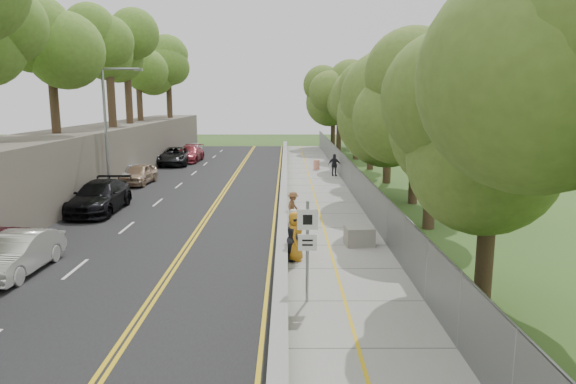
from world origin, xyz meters
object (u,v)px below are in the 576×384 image
object	(u,v)px
painter_0	(295,236)
person_far	(334,165)
concrete_block	(359,236)
construction_barrel	(317,165)
signpost	(307,240)
streetlight	(109,123)
car_1	(18,254)

from	to	relation	value
painter_0	person_far	xyz separation A→B (m)	(3.45, 21.35, -0.07)
painter_0	person_far	bearing A→B (deg)	-3.66
concrete_block	construction_barrel	bearing A→B (deg)	91.17
signpost	person_far	world-z (taller)	signpost
streetlight	painter_0	xyz separation A→B (m)	(11.21, -13.00, -3.65)
streetlight	person_far	distance (m)	17.28
signpost	car_1	world-z (taller)	signpost
construction_barrel	painter_0	distance (m)	25.11
streetlight	construction_barrel	size ratio (longest dim) A/B	9.56
construction_barrel	concrete_block	xyz separation A→B (m)	(0.47, -23.00, -0.03)
construction_barrel	person_far	size ratio (longest dim) A/B	0.48
concrete_block	car_1	distance (m)	12.93
construction_barrel	signpost	bearing A→B (deg)	-93.84
streetlight	painter_0	distance (m)	17.55
streetlight	painter_0	world-z (taller)	streetlight
streetlight	person_far	xyz separation A→B (m)	(14.66, 8.35, -3.72)
concrete_block	painter_0	bearing A→B (deg)	-143.66
construction_barrel	concrete_block	size ratio (longest dim) A/B	0.71
person_far	painter_0	bearing A→B (deg)	96.37
signpost	concrete_block	world-z (taller)	signpost
construction_barrel	car_1	world-z (taller)	car_1
construction_barrel	concrete_block	bearing A→B (deg)	-88.83
concrete_block	signpost	bearing A→B (deg)	-111.91
signpost	construction_barrel	world-z (taller)	signpost
signpost	car_1	xyz separation A→B (m)	(-10.05, 2.59, -1.21)
signpost	painter_0	xyz separation A→B (m)	(-0.30, 4.02, -0.97)
streetlight	construction_barrel	distance (m)	18.51
concrete_block	person_far	size ratio (longest dim) A/B	0.67
concrete_block	streetlight	bearing A→B (deg)	141.71
construction_barrel	painter_0	bearing A→B (deg)	-95.14
streetlight	concrete_block	xyz separation A→B (m)	(13.93, -11.00, -4.20)
concrete_block	car_1	size ratio (longest dim) A/B	0.27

